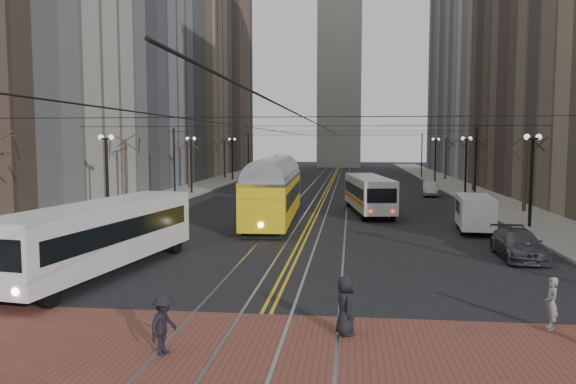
% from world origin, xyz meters
% --- Properties ---
extents(ground, '(260.00, 260.00, 0.00)m').
position_xyz_m(ground, '(0.00, 0.00, 0.00)').
color(ground, black).
rests_on(ground, ground).
extents(sidewalk_left, '(5.00, 140.00, 0.15)m').
position_xyz_m(sidewalk_left, '(-15.00, 45.00, 0.07)').
color(sidewalk_left, gray).
rests_on(sidewalk_left, ground).
extents(sidewalk_right, '(5.00, 140.00, 0.15)m').
position_xyz_m(sidewalk_right, '(15.00, 45.00, 0.07)').
color(sidewalk_right, gray).
rests_on(sidewalk_right, ground).
extents(crosswalk_band, '(25.00, 6.00, 0.01)m').
position_xyz_m(crosswalk_band, '(0.00, -4.00, 0.01)').
color(crosswalk_band, brown).
rests_on(crosswalk_band, ground).
extents(streetcar_rails, '(4.80, 130.00, 0.02)m').
position_xyz_m(streetcar_rails, '(0.00, 45.00, 0.00)').
color(streetcar_rails, gray).
rests_on(streetcar_rails, ground).
extents(centre_lines, '(0.42, 130.00, 0.01)m').
position_xyz_m(centre_lines, '(0.00, 45.00, 0.01)').
color(centre_lines, gold).
rests_on(centre_lines, ground).
extents(building_left_mid, '(16.00, 20.00, 34.00)m').
position_xyz_m(building_left_mid, '(-25.50, 46.00, 17.00)').
color(building_left_mid, slate).
rests_on(building_left_mid, ground).
extents(building_left_midfar, '(20.00, 20.00, 52.00)m').
position_xyz_m(building_left_midfar, '(-27.50, 66.00, 26.00)').
color(building_left_midfar, gray).
rests_on(building_left_midfar, ground).
extents(building_left_far, '(16.00, 20.00, 40.00)m').
position_xyz_m(building_left_far, '(-25.50, 86.00, 20.00)').
color(building_left_far, brown).
rests_on(building_left_far, ground).
extents(building_right_mid, '(16.00, 20.00, 34.00)m').
position_xyz_m(building_right_mid, '(25.50, 46.00, 17.00)').
color(building_right_mid, brown).
rests_on(building_right_mid, ground).
extents(building_right_far, '(16.00, 20.00, 40.00)m').
position_xyz_m(building_right_far, '(25.50, 86.00, 20.00)').
color(building_right_far, slate).
rests_on(building_right_far, ground).
extents(lamp_posts, '(27.60, 57.20, 5.60)m').
position_xyz_m(lamp_posts, '(-0.00, 28.75, 2.80)').
color(lamp_posts, black).
rests_on(lamp_posts, ground).
extents(street_trees, '(31.68, 53.28, 5.60)m').
position_xyz_m(street_trees, '(0.00, 35.25, 2.80)').
color(street_trees, '#382D23').
rests_on(street_trees, ground).
extents(trolley_wires, '(25.96, 120.00, 6.60)m').
position_xyz_m(trolley_wires, '(0.00, 34.83, 3.77)').
color(trolley_wires, black).
rests_on(trolley_wires, ground).
extents(transit_bus, '(4.06, 11.85, 2.91)m').
position_xyz_m(transit_bus, '(-7.51, 3.62, 1.45)').
color(transit_bus, white).
rests_on(transit_bus, ground).
extents(streetcar, '(3.18, 14.46, 3.39)m').
position_xyz_m(streetcar, '(-2.50, 19.04, 1.69)').
color(streetcar, yellow).
rests_on(streetcar, ground).
extents(rear_bus, '(3.68, 10.82, 2.77)m').
position_xyz_m(rear_bus, '(3.96, 24.51, 1.38)').
color(rear_bus, silver).
rests_on(rear_bus, ground).
extents(cargo_van, '(2.35, 5.06, 2.17)m').
position_xyz_m(cargo_van, '(10.00, 16.27, 1.08)').
color(cargo_van, white).
rests_on(cargo_van, ground).
extents(sedan_grey, '(1.81, 4.01, 1.34)m').
position_xyz_m(sedan_grey, '(4.09, 35.34, 0.67)').
color(sedan_grey, '#46494E').
rests_on(sedan_grey, ground).
extents(sedan_silver, '(1.93, 4.36, 1.39)m').
position_xyz_m(sedan_silver, '(10.50, 38.85, 0.70)').
color(sedan_silver, '#A0A2A8').
rests_on(sedan_silver, ground).
extents(sedan_parked, '(1.94, 4.61, 1.33)m').
position_xyz_m(sedan_parked, '(10.38, 8.71, 0.66)').
color(sedan_parked, '#3B3E42').
rests_on(sedan_parked, ground).
extents(pedestrian_a, '(0.76, 0.94, 1.67)m').
position_xyz_m(pedestrian_a, '(2.49, -2.60, 0.85)').
color(pedestrian_a, black).
rests_on(pedestrian_a, crosswalk_band).
extents(pedestrian_b, '(0.37, 0.56, 1.53)m').
position_xyz_m(pedestrian_b, '(8.40, -1.50, 0.78)').
color(pedestrian_b, gray).
rests_on(pedestrian_b, crosswalk_band).
extents(pedestrian_d, '(0.81, 1.11, 1.54)m').
position_xyz_m(pedestrian_d, '(-2.08, -4.59, 0.78)').
color(pedestrian_d, black).
rests_on(pedestrian_d, crosswalk_band).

